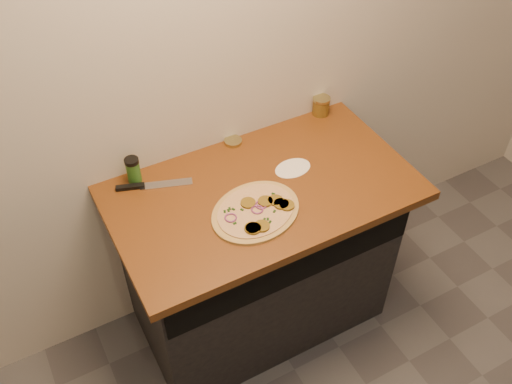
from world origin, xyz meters
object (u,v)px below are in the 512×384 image
chefs_knife (147,186)px  spice_shaker (133,170)px  pizza (257,211)px  salsa_jar (321,106)px

chefs_knife → spice_shaker: (-0.03, 0.05, 0.05)m
pizza → salsa_jar: (0.55, 0.41, 0.03)m
chefs_knife → salsa_jar: size_ratio=3.41×
salsa_jar → spice_shaker: (-0.89, -0.03, 0.01)m
chefs_knife → salsa_jar: 0.86m
salsa_jar → spice_shaker: bearing=-178.2°
pizza → salsa_jar: bearing=36.8°
chefs_knife → spice_shaker: 0.08m
pizza → spice_shaker: spice_shaker is taller
salsa_jar → spice_shaker: size_ratio=0.76×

